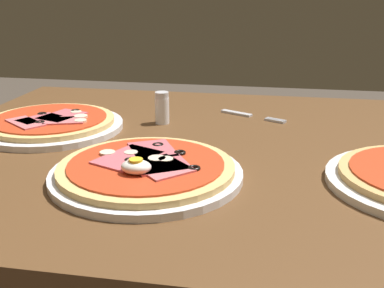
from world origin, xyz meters
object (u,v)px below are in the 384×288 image
(pizza_foreground, at_px, (146,170))
(fork, at_px, (247,115))
(dining_table, at_px, (243,203))
(salt_shaker, at_px, (162,108))
(pizza_across_left, at_px, (51,124))

(pizza_foreground, bearing_deg, fork, 71.58)
(fork, bearing_deg, pizza_foreground, -108.42)
(dining_table, xyz_separation_m, salt_shaker, (-0.18, 0.13, 0.14))
(pizza_foreground, xyz_separation_m, pizza_across_left, (-0.26, 0.21, -0.00))
(pizza_across_left, height_order, fork, pizza_across_left)
(dining_table, bearing_deg, fork, 93.10)
(pizza_foreground, bearing_deg, dining_table, 50.47)
(salt_shaker, bearing_deg, pizza_across_left, -158.65)
(pizza_across_left, bearing_deg, dining_table, -6.27)
(dining_table, height_order, pizza_foreground, pizza_foreground)
(dining_table, relative_size, pizza_foreground, 4.15)
(fork, xyz_separation_m, salt_shaker, (-0.17, -0.09, 0.03))
(salt_shaker, bearing_deg, fork, 26.54)
(pizza_across_left, bearing_deg, salt_shaker, 21.35)
(pizza_foreground, height_order, pizza_across_left, pizza_foreground)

